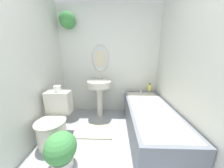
{
  "coord_description": "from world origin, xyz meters",
  "views": [
    {
      "loc": [
        0.14,
        -0.4,
        1.36
      ],
      "look_at": [
        0.08,
        1.36,
        0.9
      ],
      "focal_mm": 18.0,
      "sensor_mm": 36.0,
      "label": 1
    }
  ],
  "objects": [
    {
      "name": "shampoo_bottle",
      "position": [
        0.89,
        2.0,
        0.67
      ],
      "size": [
        0.07,
        0.07,
        0.17
      ],
      "color": "gold",
      "rests_on": "bathtub"
    },
    {
      "name": "toilet",
      "position": [
        -0.82,
        1.14,
        0.32
      ],
      "size": [
        0.44,
        0.63,
        0.77
      ],
      "color": "beige",
      "rests_on": "ground_plane"
    },
    {
      "name": "toilet_paper_roll",
      "position": [
        -0.82,
        1.35,
        0.82
      ],
      "size": [
        0.11,
        0.11,
        0.1
      ],
      "color": "white",
      "rests_on": "toilet"
    },
    {
      "name": "wall_left",
      "position": [
        -1.13,
        1.1,
        1.2
      ],
      "size": [
        0.06,
        2.32,
        2.4
      ],
      "color": "silver",
      "rests_on": "ground_plane"
    },
    {
      "name": "wall_back",
      "position": [
        -0.09,
        2.22,
        1.28
      ],
      "size": [
        2.32,
        0.33,
        2.4
      ],
      "color": "silver",
      "rests_on": "ground_plane"
    },
    {
      "name": "potted_plant",
      "position": [
        -0.52,
        0.69,
        0.25
      ],
      "size": [
        0.38,
        0.38,
        0.47
      ],
      "color": "silver",
      "rests_on": "ground_plane"
    },
    {
      "name": "pedestal_sink",
      "position": [
        -0.21,
        1.91,
        0.65
      ],
      "size": [
        0.51,
        0.51,
        0.93
      ],
      "color": "beige",
      "rests_on": "ground_plane"
    },
    {
      "name": "bathtub",
      "position": [
        0.72,
        1.31,
        0.27
      ],
      "size": [
        0.71,
        1.68,
        0.59
      ],
      "color": "slate",
      "rests_on": "ground_plane"
    },
    {
      "name": "wall_right",
      "position": [
        1.13,
        1.1,
        1.2
      ],
      "size": [
        0.06,
        2.32,
        2.4
      ],
      "color": "silver",
      "rests_on": "ground_plane"
    },
    {
      "name": "bath_mat",
      "position": [
        -0.21,
        1.35,
        0.01
      ],
      "size": [
        0.6,
        0.39,
        0.02
      ],
      "color": "#B7A88E",
      "rests_on": "ground_plane"
    }
  ]
}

